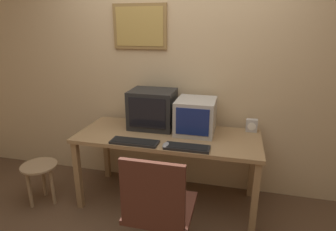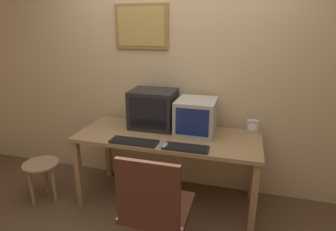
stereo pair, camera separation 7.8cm
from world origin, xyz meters
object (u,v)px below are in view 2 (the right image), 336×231
at_px(monitor_right, 196,116).
at_px(desk_clock, 253,126).
at_px(keyboard_side, 186,148).
at_px(monitor_left, 153,109).
at_px(side_stool, 42,171).
at_px(mouse_near_keyboard, 165,145).
at_px(office_chair, 156,219).
at_px(keyboard_main, 134,141).

bearing_deg(monitor_right, desk_clock, 16.10).
height_order(monitor_right, keyboard_side, monitor_right).
distance_m(monitor_right, keyboard_side, 0.44).
bearing_deg(keyboard_side, monitor_left, 134.73).
distance_m(monitor_left, side_stool, 1.32).
height_order(mouse_near_keyboard, side_stool, mouse_near_keyboard).
distance_m(mouse_near_keyboard, office_chair, 0.64).
bearing_deg(office_chair, desk_clock, 59.42).
distance_m(keyboard_main, keyboard_side, 0.48).
xyz_separation_m(keyboard_side, office_chair, (-0.10, -0.54, -0.35)).
height_order(mouse_near_keyboard, desk_clock, desk_clock).
height_order(monitor_left, office_chair, monitor_left).
height_order(mouse_near_keyboard, office_chair, office_chair).
distance_m(monitor_right, side_stool, 1.68).
height_order(keyboard_main, mouse_near_keyboard, mouse_near_keyboard).
height_order(monitor_right, office_chair, monitor_right).
bearing_deg(side_stool, desk_clock, 16.95).
distance_m(keyboard_side, mouse_near_keyboard, 0.19).
height_order(monitor_left, desk_clock, monitor_left).
distance_m(monitor_right, office_chair, 1.08).
bearing_deg(desk_clock, monitor_right, -163.90).
bearing_deg(monitor_right, side_stool, -162.75).
distance_m(keyboard_side, office_chair, 0.65).
distance_m(keyboard_side, desk_clock, 0.79).
height_order(keyboard_side, office_chair, office_chair).
distance_m(monitor_left, monitor_right, 0.46).
relative_size(keyboard_main, mouse_near_keyboard, 3.67).
relative_size(desk_clock, side_stool, 0.30).
bearing_deg(mouse_near_keyboard, keyboard_side, 4.39).
xyz_separation_m(monitor_left, keyboard_main, (-0.04, -0.45, -0.18)).
relative_size(monitor_left, side_stool, 1.05).
height_order(monitor_left, keyboard_main, monitor_left).
height_order(keyboard_main, side_stool, keyboard_main).
xyz_separation_m(keyboard_main, mouse_near_keyboard, (0.30, -0.02, 0.01)).
bearing_deg(monitor_left, keyboard_side, -45.27).
distance_m(desk_clock, side_stool, 2.20).
bearing_deg(mouse_near_keyboard, office_chair, -80.83).
bearing_deg(office_chair, monitor_left, 109.23).
bearing_deg(side_stool, monitor_right, 17.25).
distance_m(office_chair, side_stool, 1.48).
xyz_separation_m(keyboard_side, desk_clock, (0.55, 0.57, 0.05)).
distance_m(monitor_left, mouse_near_keyboard, 0.56).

